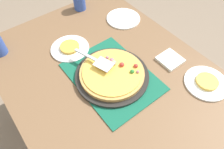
% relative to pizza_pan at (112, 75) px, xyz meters
% --- Properties ---
extents(ground_plane, '(8.00, 8.00, 0.00)m').
position_rel_pizza_pan_xyz_m(ground_plane, '(0.00, 0.00, -0.76)').
color(ground_plane, '#84705B').
extents(dining_table, '(1.40, 1.00, 0.75)m').
position_rel_pizza_pan_xyz_m(dining_table, '(0.00, 0.00, -0.12)').
color(dining_table, brown).
rests_on(dining_table, ground_plane).
extents(placemat, '(0.48, 0.36, 0.01)m').
position_rel_pizza_pan_xyz_m(placemat, '(0.00, 0.00, -0.01)').
color(placemat, '#145B42').
rests_on(placemat, dining_table).
extents(pizza_pan, '(0.38, 0.38, 0.01)m').
position_rel_pizza_pan_xyz_m(pizza_pan, '(0.00, 0.00, 0.00)').
color(pizza_pan, black).
rests_on(pizza_pan, placemat).
extents(pizza, '(0.33, 0.33, 0.05)m').
position_rel_pizza_pan_xyz_m(pizza, '(0.00, -0.00, 0.02)').
color(pizza, tan).
rests_on(pizza, pizza_pan).
extents(plate_near_left, '(0.22, 0.22, 0.01)m').
position_rel_pizza_pan_xyz_m(plate_near_left, '(0.31, 0.07, -0.01)').
color(plate_near_left, white).
rests_on(plate_near_left, dining_table).
extents(plate_far_right, '(0.22, 0.22, 0.01)m').
position_rel_pizza_pan_xyz_m(plate_far_right, '(-0.32, -0.35, -0.01)').
color(plate_far_right, white).
rests_on(plate_far_right, dining_table).
extents(plate_side, '(0.22, 0.22, 0.01)m').
position_rel_pizza_pan_xyz_m(plate_side, '(0.33, -0.35, -0.01)').
color(plate_side, white).
rests_on(plate_side, dining_table).
extents(served_slice_left, '(0.11, 0.11, 0.02)m').
position_rel_pizza_pan_xyz_m(served_slice_left, '(0.31, 0.07, 0.01)').
color(served_slice_left, gold).
rests_on(served_slice_left, plate_near_left).
extents(served_slice_right, '(0.11, 0.11, 0.02)m').
position_rel_pizza_pan_xyz_m(served_slice_right, '(-0.32, -0.35, 0.01)').
color(served_slice_right, '#EAB747').
rests_on(served_slice_right, plate_far_right).
extents(cup_near, '(0.08, 0.08, 0.12)m').
position_rel_pizza_pan_xyz_m(cup_near, '(0.61, -0.19, 0.05)').
color(cup_near, '#3351AD').
rests_on(cup_near, dining_table).
extents(pizza_server, '(0.23, 0.11, 0.01)m').
position_rel_pizza_pan_xyz_m(pizza_server, '(0.09, 0.03, 0.06)').
color(pizza_server, silver).
rests_on(pizza_server, pizza).
extents(napkin_stack, '(0.12, 0.12, 0.02)m').
position_rel_pizza_pan_xyz_m(napkin_stack, '(-0.11, -0.32, -0.01)').
color(napkin_stack, white).
rests_on(napkin_stack, dining_table).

